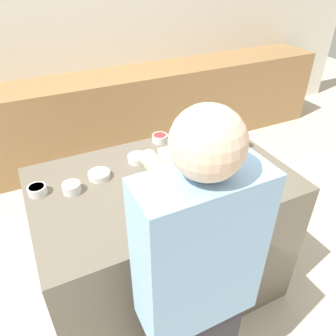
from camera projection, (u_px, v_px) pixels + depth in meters
ground_plane at (164, 283)px, 2.42m from camera, size 12.00×12.00×0.00m
wall_back at (68, 36)px, 3.41m from camera, size 8.00×0.05×2.60m
back_cabinet_block at (87, 121)px, 3.64m from camera, size 6.00×0.60×0.93m
kitchen_island at (163, 237)px, 2.16m from camera, size 1.49×0.95×0.96m
baking_tray at (179, 180)px, 1.87m from camera, size 0.43×0.33×0.01m
gingerbread_house at (179, 166)px, 1.81m from camera, size 0.17×0.19×0.26m
decorative_tree at (208, 134)px, 1.95m from camera, size 0.14×0.14×0.37m
candy_bowl_behind_tray at (99, 175)px, 1.89m from camera, size 0.13×0.13×0.04m
candy_bowl_center_rear at (218, 130)px, 2.35m from camera, size 0.14×0.14×0.04m
candy_bowl_near_tray_left at (138, 158)px, 2.03m from camera, size 0.12×0.12×0.04m
candy_bowl_beside_tree at (37, 190)px, 1.76m from camera, size 0.10×0.10×0.05m
candy_bowl_far_left at (160, 138)px, 2.23m from camera, size 0.11×0.11×0.05m
candy_bowl_far_right at (72, 187)px, 1.77m from camera, size 0.10×0.10×0.05m
cookbook at (213, 145)px, 2.19m from camera, size 0.18×0.14×0.02m
mug at (242, 141)px, 2.14m from camera, size 0.07×0.07×0.10m
person at (195, 298)px, 1.32m from camera, size 0.45×0.57×1.72m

